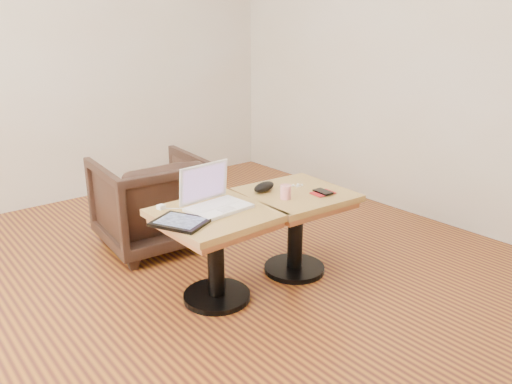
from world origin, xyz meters
TOP-DOWN VIEW (x-y plane):
  - room_shell at (0.00, 0.00)m, footprint 4.52×4.52m
  - side_table_left at (0.23, 0.03)m, footprint 0.58×0.58m
  - side_table_right at (0.80, 0.00)m, footprint 0.61×0.61m
  - laptop at (0.26, 0.09)m, footprint 0.34×0.27m
  - tablet at (-0.00, 0.00)m, footprint 0.30×0.32m
  - charging_adapter at (0.03, 0.25)m, footprint 0.04×0.04m
  - glasses_case at (0.66, 0.13)m, footprint 0.19×0.12m
  - striped_cup at (0.66, -0.05)m, footprint 0.08×0.08m
  - earbuds_tangle at (0.88, 0.08)m, footprint 0.07×0.05m
  - phone_on_sleeve at (0.90, -0.12)m, footprint 0.14×0.12m
  - armchair at (0.31, 0.91)m, footprint 0.73×0.75m

SIDE VIEW (x-z plane):
  - armchair at x=0.31m, z-range 0.00..0.63m
  - side_table_left at x=0.23m, z-range 0.13..0.65m
  - side_table_right at x=0.80m, z-range 0.13..0.65m
  - earbuds_tangle at x=0.88m, z-range 0.52..0.54m
  - phone_on_sleeve at x=0.90m, z-range 0.52..0.54m
  - tablet at x=0.00m, z-range 0.52..0.54m
  - charging_adapter at x=0.03m, z-range 0.52..0.54m
  - glasses_case at x=0.66m, z-range 0.52..0.58m
  - striped_cup at x=0.66m, z-range 0.52..0.60m
  - laptop at x=0.26m, z-range 0.45..0.68m
  - room_shell at x=0.00m, z-range 0.00..2.71m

